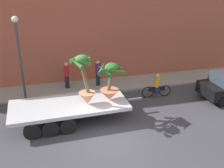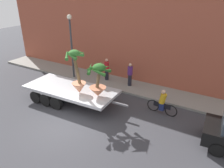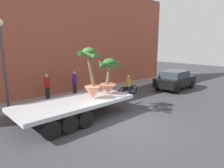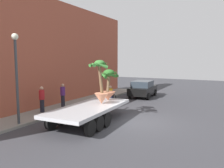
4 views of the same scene
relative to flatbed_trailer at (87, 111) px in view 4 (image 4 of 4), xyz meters
The scene contains 11 objects.
ground_plane 2.98m from the flatbed_trailer, 51.21° to the right, with size 60.00×60.00×0.00m, color #38383D.
sidewalk 4.31m from the flatbed_trailer, 64.94° to the left, with size 24.00×2.20×0.15m, color gray.
building_facade 6.71m from the flatbed_trailer, 72.02° to the left, with size 24.00×1.20×8.13m, color #9E4C38.
flatbed_trailer is the anchor object (origin of this frame).
potted_palm_rear 2.66m from the flatbed_trailer, ahead, with size 1.44×1.47×2.01m.
potted_palm_middle 1.76m from the flatbed_trailer, 12.48° to the right, with size 1.27×1.27×2.61m.
cyclist 5.92m from the flatbed_trailer, 15.72° to the left, with size 1.84×0.37×1.54m.
parked_car 10.12m from the flatbed_trailer, ahead, with size 4.16×2.13×1.58m.
pedestrian_near_gate 4.61m from the flatbed_trailer, 56.98° to the left, with size 0.36×0.36×1.71m.
pedestrian_far_left 3.96m from the flatbed_trailer, 82.80° to the left, with size 0.36×0.36×1.71m.
street_lamp 4.44m from the flatbed_trailer, 124.38° to the left, with size 0.36×0.36×4.83m.
Camera 4 is at (-12.01, -4.70, 3.63)m, focal length 35.94 mm.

